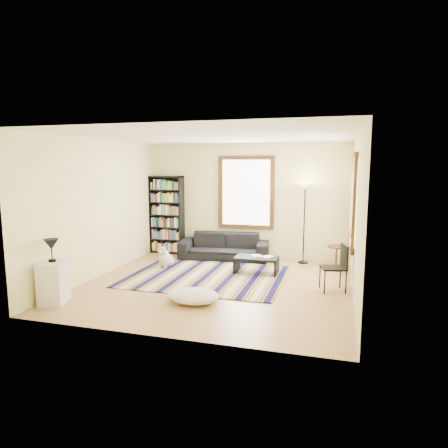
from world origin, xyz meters
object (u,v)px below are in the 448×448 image
(sofa, at_px, (224,246))
(floor_cushion, at_px, (193,296))
(dog, at_px, (166,256))
(bookshelf, at_px, (166,215))
(side_table, at_px, (336,258))
(floor_lamp, at_px, (304,224))
(folding_chair, at_px, (333,268))
(white_cabinet, at_px, (54,282))
(coffee_table, at_px, (256,265))

(sofa, relative_size, floor_cushion, 2.41)
(dog, bearing_deg, bookshelf, 119.56)
(side_table, bearing_deg, dog, -168.01)
(sofa, xyz_separation_m, floor_lamp, (1.90, 0.10, 0.62))
(folding_chair, distance_m, dog, 3.69)
(bookshelf, relative_size, side_table, 3.70)
(sofa, distance_m, dog, 1.53)
(floor_lamp, bearing_deg, sofa, -176.98)
(white_cabinet, distance_m, dog, 2.78)
(folding_chair, bearing_deg, dog, 152.70)
(bookshelf, relative_size, coffee_table, 2.22)
(coffee_table, distance_m, floor_lamp, 1.66)
(floor_cushion, height_order, side_table, side_table)
(white_cabinet, bearing_deg, sofa, 46.38)
(dog, bearing_deg, floor_lamp, 29.19)
(floor_cushion, bearing_deg, coffee_table, 72.17)
(sofa, bearing_deg, coffee_table, -53.15)
(floor_cushion, relative_size, white_cabinet, 1.27)
(coffee_table, xyz_separation_m, folding_chair, (1.57, -0.76, 0.25))
(floor_lamp, xyz_separation_m, white_cabinet, (-3.75, -3.89, -0.58))
(dog, bearing_deg, side_table, 18.09)
(floor_lamp, relative_size, white_cabinet, 2.66)
(coffee_table, bearing_deg, white_cabinet, -137.00)
(sofa, xyz_separation_m, bookshelf, (-1.63, 0.27, 0.69))
(bookshelf, bearing_deg, coffee_table, -27.32)
(folding_chair, bearing_deg, white_cabinet, -172.56)
(coffee_table, xyz_separation_m, side_table, (1.62, 0.74, 0.09))
(dog, bearing_deg, white_cabinet, -101.42)
(side_table, relative_size, dog, 1.07)
(sofa, xyz_separation_m, folding_chair, (2.59, -1.87, 0.12))
(floor_cushion, distance_m, side_table, 3.60)
(floor_lamp, relative_size, dog, 3.70)
(folding_chair, bearing_deg, sofa, 128.28)
(bookshelf, relative_size, floor_cushion, 2.25)
(coffee_table, height_order, dog, dog)
(bookshelf, distance_m, folding_chair, 4.77)
(floor_cushion, bearing_deg, floor_lamp, 64.83)
(folding_chair, xyz_separation_m, white_cabinet, (-4.45, -1.93, -0.08))
(side_table, bearing_deg, floor_cushion, -129.21)
(bookshelf, height_order, floor_lamp, bookshelf)
(coffee_table, height_order, floor_cushion, coffee_table)
(white_cabinet, height_order, dog, white_cabinet)
(floor_lamp, bearing_deg, dog, -156.92)
(side_table, bearing_deg, sofa, 172.14)
(coffee_table, bearing_deg, side_table, 24.59)
(white_cabinet, bearing_deg, folding_chair, 5.85)
(sofa, relative_size, white_cabinet, 3.07)
(folding_chair, bearing_deg, bookshelf, 137.21)
(bookshelf, relative_size, dog, 3.97)
(floor_lamp, distance_m, side_table, 1.10)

